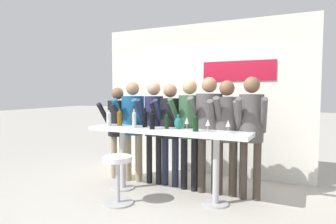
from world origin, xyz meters
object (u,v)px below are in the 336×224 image
object	(u,v)px
wine_bottle_3	(145,118)
wine_glass_1	(208,123)
person_center_right	(189,122)
wine_bottle_0	(196,123)
wine_bottle_4	(152,120)
wine_bottle_7	(109,118)
person_rightmost	(251,124)
wine_bottle_2	(134,119)
person_far_left	(117,123)
person_center	(170,123)
bar_stool	(118,172)
wine_bottle_6	(167,121)
tasting_table	(166,140)
person_left	(133,120)
wine_bottle_1	(134,118)
wine_glass_0	(228,124)
decorative_vase	(178,123)
person_center_left	(154,120)
person_right	(209,122)
wine_glass_2	(187,121)
wine_bottle_5	(120,117)

from	to	relation	value
wine_bottle_3	wine_glass_1	distance (m)	1.07
person_center_right	wine_bottle_0	world-z (taller)	person_center_right
wine_bottle_4	wine_bottle_7	bearing A→B (deg)	177.09
wine_bottle_0	person_center_right	bearing A→B (deg)	122.63
person_rightmost	wine_bottle_2	bearing A→B (deg)	-174.38
person_far_left	person_center	xyz separation A→B (m)	(1.00, 0.07, 0.04)
wine_bottle_7	wine_glass_1	distance (m)	1.66
bar_stool	person_center_right	world-z (taller)	person_center_right
person_center_right	wine_bottle_6	distance (m)	0.42
tasting_table	wine_bottle_6	world-z (taller)	wine_bottle_6
person_left	wine_bottle_4	xyz separation A→B (m)	(0.67, -0.50, 0.08)
wine_bottle_3	wine_bottle_4	size ratio (longest dim) A/B	1.06
bar_stool	person_center_right	xyz separation A→B (m)	(0.67, 0.97, 0.65)
tasting_table	person_center	xyz separation A→B (m)	(-0.16, 0.46, 0.21)
bar_stool	wine_bottle_2	xyz separation A→B (m)	(-0.04, 0.49, 0.70)
wine_bottle_1	wine_glass_0	world-z (taller)	wine_bottle_1
wine_bottle_4	decorative_vase	bearing A→B (deg)	31.89
person_center_left	person_right	xyz separation A→B (m)	(0.98, -0.04, 0.01)
wine_bottle_0	wine_glass_2	size ratio (longest dim) A/B	1.47
tasting_table	person_center_left	size ratio (longest dim) A/B	1.45
person_rightmost	wine_bottle_3	bearing A→B (deg)	-179.08
person_center_right	wine_bottle_6	world-z (taller)	person_center_right
person_far_left	wine_bottle_7	size ratio (longest dim) A/B	5.97
bar_stool	person_left	size ratio (longest dim) A/B	0.39
bar_stool	wine_glass_1	world-z (taller)	wine_glass_1
person_center_left	wine_bottle_2	xyz separation A→B (m)	(-0.05, -0.52, 0.06)
wine_bottle_5	wine_bottle_6	world-z (taller)	wine_bottle_5
wine_glass_0	person_right	bearing A→B (deg)	135.58
wine_bottle_7	decorative_vase	distance (m)	1.17
person_left	person_center	world-z (taller)	person_left
tasting_table	wine_bottle_1	distance (m)	0.67
wine_bottle_2	wine_glass_2	xyz separation A→B (m)	(0.79, 0.20, -0.01)
wine_bottle_2	wine_bottle_3	bearing A→B (deg)	61.08
decorative_vase	wine_bottle_2	bearing A→B (deg)	-163.18
tasting_table	bar_stool	world-z (taller)	tasting_table
person_center	wine_glass_0	bearing A→B (deg)	-19.79
wine_bottle_5	wine_glass_0	bearing A→B (deg)	-1.80
person_center_left	wine_bottle_6	world-z (taller)	person_center_left
wine_bottle_0	wine_bottle_6	size ratio (longest dim) A/B	1.00
wine_bottle_1	person_far_left	bearing A→B (deg)	148.36
person_center_left	decorative_vase	size ratio (longest dim) A/B	7.87
wine_bottle_1	wine_bottle_6	bearing A→B (deg)	0.64
wine_bottle_4	wine_bottle_6	size ratio (longest dim) A/B	1.11
wine_bottle_7	wine_glass_2	xyz separation A→B (m)	(1.30, 0.16, -0.00)
wine_bottle_3	decorative_vase	size ratio (longest dim) A/B	1.39
person_far_left	person_left	distance (m)	0.32
bar_stool	wine_glass_0	size ratio (longest dim) A/B	3.81
wine_bottle_1	wine_bottle_3	bearing A→B (deg)	13.51
wine_glass_0	wine_bottle_5	bearing A→B (deg)	178.20
person_far_left	person_center_left	world-z (taller)	person_center_left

